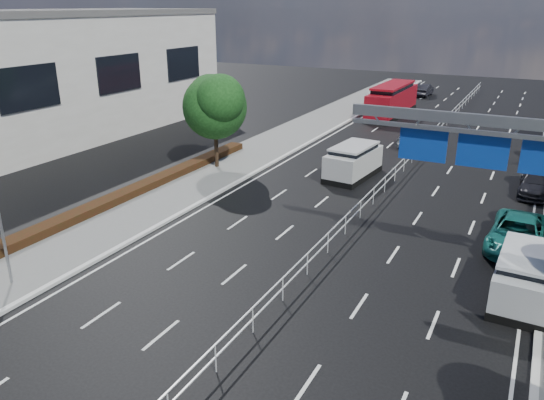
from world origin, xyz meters
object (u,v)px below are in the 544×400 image
at_px(near_car_silver, 415,135).
at_px(silver_minivan, 524,276).
at_px(red_bus, 392,99).
at_px(parked_car_teal, 518,234).
at_px(overhead_gantry, 503,147).
at_px(near_car_dark, 424,90).
at_px(white_minivan, 353,161).
at_px(parked_car_dark, 536,183).

distance_m(near_car_silver, silver_minivan, 24.23).
bearing_deg(near_car_silver, red_bus, -65.17).
bearing_deg(near_car_silver, parked_car_teal, 117.72).
distance_m(overhead_gantry, silver_minivan, 5.13).
height_order(near_car_dark, silver_minivan, silver_minivan).
height_order(red_bus, near_car_silver, red_bus).
xyz_separation_m(white_minivan, parked_car_teal, (10.56, -7.07, -0.34)).
relative_size(near_car_silver, parked_car_dark, 1.08).
bearing_deg(silver_minivan, red_bus, 115.07).
relative_size(near_car_dark, silver_minivan, 0.93).
bearing_deg(overhead_gantry, parked_car_dark, 82.75).
distance_m(white_minivan, silver_minivan, 16.29).
xyz_separation_m(parked_car_teal, parked_car_dark, (0.51, 8.95, -0.07)).
bearing_deg(silver_minivan, white_minivan, 134.84).
bearing_deg(parked_car_teal, near_car_silver, 119.75).
relative_size(red_bus, near_car_dark, 2.41).
distance_m(overhead_gantry, near_car_silver, 22.69).
xyz_separation_m(white_minivan, silver_minivan, (11.06, -11.96, -0.10)).
bearing_deg(parked_car_dark, parked_car_teal, -92.52).
xyz_separation_m(overhead_gantry, silver_minivan, (1.56, -1.58, -4.63)).
bearing_deg(near_car_dark, white_minivan, 95.27).
height_order(overhead_gantry, parked_car_dark, overhead_gantry).
bearing_deg(parked_car_dark, white_minivan, -169.60).
bearing_deg(white_minivan, red_bus, 104.14).
bearing_deg(silver_minivan, overhead_gantry, 136.64).
height_order(white_minivan, parked_car_dark, white_minivan).
distance_m(white_minivan, near_car_dark, 36.41).
relative_size(red_bus, parked_car_dark, 2.33).
relative_size(overhead_gantry, white_minivan, 1.95).
height_order(silver_minivan, parked_car_teal, silver_minivan).
xyz_separation_m(near_car_silver, parked_car_dark, (9.30, -8.53, -0.18)).
bearing_deg(parked_car_teal, overhead_gantry, -104.60).
distance_m(parked_car_teal, parked_car_dark, 8.97).
bearing_deg(parked_car_dark, overhead_gantry, -96.53).
relative_size(near_car_silver, parked_car_teal, 0.94).
relative_size(near_car_silver, near_car_dark, 1.12).
xyz_separation_m(overhead_gantry, parked_car_teal, (1.05, 3.31, -4.86)).
bearing_deg(overhead_gantry, near_car_silver, 110.42).
height_order(red_bus, near_car_dark, red_bus).
distance_m(near_car_silver, parked_car_dark, 12.62).
height_order(red_bus, silver_minivan, red_bus).
bearing_deg(red_bus, parked_car_dark, -53.16).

